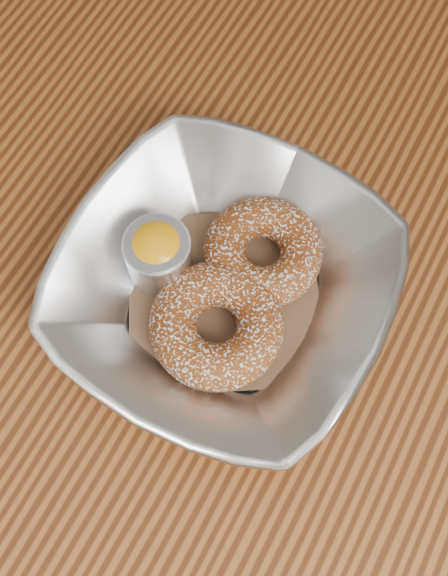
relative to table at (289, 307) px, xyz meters
The scene contains 7 objects.
ground_plane 0.65m from the table, ahead, with size 4.00×4.00×0.00m, color #565659.
table is the anchor object (origin of this frame).
serving_bowl 0.15m from the table, 124.89° to the right, with size 0.24×0.24×0.06m, color silver.
parchment 0.13m from the table, 124.89° to the right, with size 0.14×0.14×0.00m, color brown.
donut_back 0.13m from the table, 152.83° to the right, with size 0.09×0.09×0.03m, color #6E3110.
donut_front 0.15m from the table, 110.10° to the right, with size 0.10×0.10×0.03m, color #6E3110.
ramekin 0.17m from the table, 148.17° to the right, with size 0.05×0.05×0.05m.
Camera 1 is at (0.05, -0.21, 1.24)m, focal length 42.00 mm.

